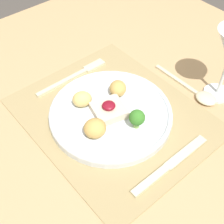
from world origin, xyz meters
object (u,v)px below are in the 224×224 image
(spoon, at_px, (200,94))
(dinner_plate, at_px, (111,114))
(knife, at_px, (166,168))
(fork, at_px, (77,75))

(spoon, bearing_deg, dinner_plate, -112.90)
(knife, xyz_separation_m, spoon, (-0.09, 0.23, 0.00))
(knife, height_order, spoon, spoon)
(dinner_plate, height_order, knife, dinner_plate)
(dinner_plate, bearing_deg, fork, 171.48)
(fork, relative_size, knife, 1.00)
(dinner_plate, distance_m, knife, 0.18)
(knife, relative_size, spoon, 1.09)
(knife, bearing_deg, dinner_plate, 178.47)
(spoon, bearing_deg, fork, -144.82)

